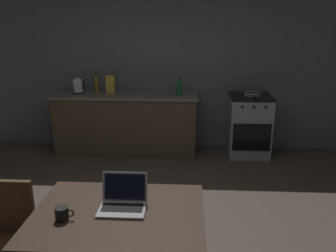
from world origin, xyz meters
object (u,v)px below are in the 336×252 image
object	(u,v)px
stove_oven	(249,125)
chair	(4,234)
dining_table	(119,222)
electric_kettle	(78,86)
bottle	(179,87)
coffee_mug	(62,213)
laptop	(123,202)
cereal_box	(110,85)
bottle_b	(96,83)
frying_pan	(252,94)

from	to	relation	value
stove_oven	chair	distance (m)	3.75
stove_oven	dining_table	bearing A→B (deg)	-114.34
electric_kettle	bottle	bearing A→B (deg)	-1.89
electric_kettle	coffee_mug	bearing A→B (deg)	-75.14
chair	laptop	bearing A→B (deg)	-8.66
chair	cereal_box	bearing A→B (deg)	77.72
chair	bottle	xyz separation A→B (m)	(1.18, 2.96, 0.54)
laptop	bottle_b	distance (m)	3.24
electric_kettle	cereal_box	xyz separation A→B (m)	(0.49, 0.02, 0.03)
bottle	bottle_b	bearing A→B (deg)	174.11
coffee_mug	bottle_b	size ratio (longest dim) A/B	0.43
frying_pan	electric_kettle	bearing A→B (deg)	179.36
bottle_b	stove_oven	bearing A→B (deg)	-2.04
laptop	bottle_b	size ratio (longest dim) A/B	1.08
laptop	bottle	bearing A→B (deg)	82.85
dining_table	stove_oven	bearing A→B (deg)	65.66
bottle	bottle_b	size ratio (longest dim) A/B	0.89
laptop	frying_pan	bearing A→B (deg)	63.91
stove_oven	frying_pan	size ratio (longest dim) A/B	2.20
stove_oven	laptop	world-z (taller)	laptop
dining_table	laptop	size ratio (longest dim) A/B	3.64
dining_table	electric_kettle	distance (m)	3.30
stove_oven	laptop	bearing A→B (deg)	-114.39
stove_oven	coffee_mug	xyz separation A→B (m)	(-1.73, -3.17, 0.32)
coffee_mug	cereal_box	distance (m)	3.22
frying_pan	coffee_mug	world-z (taller)	frying_pan
bottle	cereal_box	distance (m)	1.03
electric_kettle	bottle_b	distance (m)	0.27
bottle_b	cereal_box	bearing A→B (deg)	-14.69
dining_table	cereal_box	size ratio (longest dim) A/B	4.30
laptop	bottle	distance (m)	2.98
chair	frying_pan	xyz separation A→B (m)	(2.25, 2.98, 0.44)
bottle_b	electric_kettle	bearing A→B (deg)	-162.80
dining_table	laptop	xyz separation A→B (m)	(0.02, 0.06, 0.12)
coffee_mug	electric_kettle	bearing A→B (deg)	104.86
frying_pan	cereal_box	bearing A→B (deg)	178.67
stove_oven	frying_pan	xyz separation A→B (m)	(0.02, -0.03, 0.48)
frying_pan	cereal_box	size ratio (longest dim) A/B	1.54
laptop	frying_pan	xyz separation A→B (m)	(1.38, 2.97, 0.17)
dining_table	bottle_b	xyz separation A→B (m)	(-0.93, 3.14, 0.40)
dining_table	frying_pan	bearing A→B (deg)	65.17
laptop	frying_pan	distance (m)	3.28
chair	stove_oven	bearing A→B (deg)	43.98
frying_pan	dining_table	bearing A→B (deg)	-114.83
coffee_mug	chair	bearing A→B (deg)	162.59
electric_kettle	bottle	world-z (taller)	bottle
chair	electric_kettle	bearing A→B (deg)	86.94
bottle	coffee_mug	bearing A→B (deg)	-102.24
bottle	laptop	bearing A→B (deg)	-95.94
cereal_box	bottle_b	xyz separation A→B (m)	(-0.23, 0.06, 0.01)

